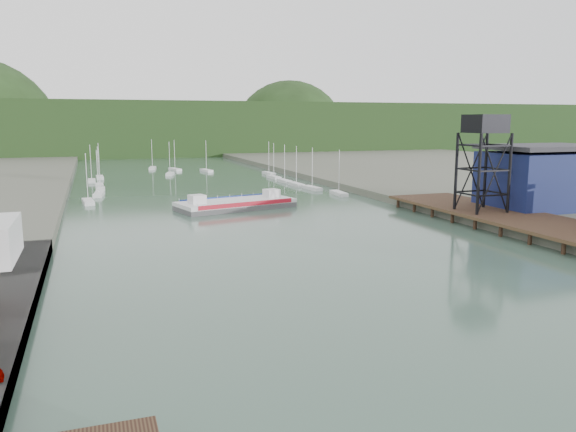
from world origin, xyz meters
TOP-DOWN VIEW (x-y plane):
  - east_pier at (37.00, 45.00)m, footprint 14.00×70.00m
  - lift_tower at (35.00, 58.00)m, footprint 6.50×6.50m
  - blue_shed at (50.00, 60.00)m, footprint 20.50×14.50m
  - marina_sailboats at (0.08, 138.46)m, footprint 57.71×92.65m
  - distant_hills at (-3.98, 301.35)m, footprint 500.00×120.00m
  - chain_ferry at (0.01, 87.33)m, footprint 24.35×14.24m

SIDE VIEW (x-z plane):
  - marina_sailboats at x=0.08m, z-range -0.10..0.80m
  - chain_ferry at x=0.01m, z-range -0.70..2.59m
  - east_pier at x=37.00m, z-range 0.67..3.12m
  - blue_shed at x=50.00m, z-range 1.41..12.71m
  - distant_hills at x=-3.98m, z-range -29.62..50.38m
  - lift_tower at x=35.00m, z-range 7.65..23.65m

